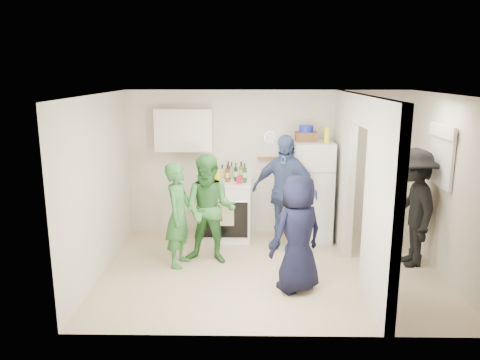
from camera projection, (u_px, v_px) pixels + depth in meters
name	position (u px, v px, depth m)	size (l,w,h in m)	color
floor	(271.00, 271.00, 6.72)	(4.80, 4.80, 0.00)	beige
wall_back	(267.00, 163.00, 8.10)	(4.80, 4.80, 0.00)	silver
wall_front	(280.00, 226.00, 4.78)	(4.80, 4.80, 0.00)	silver
wall_left	(99.00, 186.00, 6.48)	(3.40, 3.40, 0.00)	silver
wall_right	(447.00, 187.00, 6.40)	(3.40, 3.40, 0.00)	silver
ceiling	(274.00, 95.00, 6.16)	(4.80, 4.80, 0.00)	white
partition_pier_back	(343.00, 171.00, 7.49)	(0.12, 1.20, 2.50)	silver
partition_pier_front	(382.00, 210.00, 5.35)	(0.12, 1.20, 2.50)	silver
partition_header	(364.00, 110.00, 6.18)	(0.12, 1.00, 0.40)	silver
stove	(226.00, 210.00, 7.95)	(0.84, 0.70, 1.00)	white
upper_cabinet	(184.00, 130.00, 7.81)	(0.95, 0.34, 0.70)	silver
fridge	(310.00, 191.00, 7.83)	(0.69, 0.67, 1.68)	silver
wicker_basket	(306.00, 137.00, 7.67)	(0.35, 0.25, 0.15)	brown
blue_bowl	(306.00, 129.00, 7.64)	(0.24, 0.24, 0.11)	#16219C
yellow_cup_stack_top	(327.00, 135.00, 7.51)	(0.09, 0.09, 0.25)	#F6FE15
wall_clock	(270.00, 138.00, 7.97)	(0.22, 0.22, 0.03)	white
spice_shelf	(267.00, 158.00, 8.03)	(0.35, 0.08, 0.03)	olive
nook_window	(443.00, 156.00, 6.51)	(0.03, 0.70, 0.80)	black
nook_window_frame	(441.00, 156.00, 6.51)	(0.04, 0.76, 0.86)	white
nook_valance	(442.00, 131.00, 6.43)	(0.04, 0.82, 0.18)	white
yellow_cup_stack_stove	(218.00, 177.00, 7.60)	(0.09, 0.09, 0.25)	yellow
red_cup	(239.00, 180.00, 7.63)	(0.09, 0.09, 0.12)	red
person_green_left	(179.00, 215.00, 6.78)	(0.56, 0.37, 1.54)	#327D3F
person_green_center	(210.00, 210.00, 6.88)	(0.79, 0.62, 1.63)	#337537
person_denim	(284.00, 192.00, 7.42)	(1.09, 0.45, 1.85)	#344C73
person_navy	(298.00, 234.00, 5.98)	(0.75, 0.49, 1.54)	black
person_nook	(413.00, 208.00, 6.78)	(1.12, 0.65, 1.74)	black
bottle_a	(209.00, 172.00, 7.93)	(0.08, 0.08, 0.26)	brown
bottle_b	(215.00, 174.00, 7.75)	(0.08, 0.08, 0.27)	#184A26
bottle_c	(222.00, 172.00, 7.98)	(0.08, 0.08, 0.25)	silver
bottle_d	(227.00, 173.00, 7.74)	(0.07, 0.07, 0.30)	brown
bottle_e	(232.00, 170.00, 8.00)	(0.06, 0.06, 0.29)	#A7AEB9
bottle_f	(236.00, 172.00, 7.81)	(0.06, 0.06, 0.31)	#123220
bottle_g	(241.00, 170.00, 7.96)	(0.07, 0.07, 0.30)	olive
bottle_h	(209.00, 174.00, 7.70)	(0.07, 0.07, 0.30)	silver
bottle_i	(228.00, 171.00, 7.90)	(0.06, 0.06, 0.32)	#56260E
bottle_j	(245.00, 173.00, 7.70)	(0.07, 0.07, 0.33)	#214D1A
bottle_k	(212.00, 172.00, 7.85)	(0.07, 0.07, 0.31)	brown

